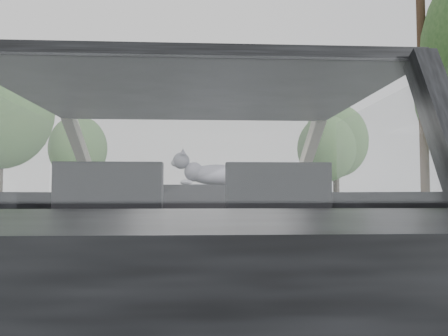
{
  "coord_description": "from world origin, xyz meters",
  "views": [
    {
      "loc": [
        0.03,
        -2.48,
        0.95
      ],
      "look_at": [
        0.19,
        0.57,
        1.12
      ],
      "focal_mm": 35.0,
      "sensor_mm": 36.0,
      "label": 1
    }
  ],
  "objects": [
    {
      "name": "subject_car",
      "position": [
        0.0,
        0.0,
        0.72
      ],
      "size": [
        1.8,
        4.0,
        1.45
      ],
      "primitive_type": "cube",
      "color": "black",
      "rests_on": "ground"
    },
    {
      "name": "dashboard",
      "position": [
        0.0,
        0.62,
        0.85
      ],
      "size": [
        1.58,
        0.45,
        0.3
      ],
      "primitive_type": "cube",
      "color": "black",
      "rests_on": "subject_car"
    },
    {
      "name": "driver_seat",
      "position": [
        -0.4,
        -0.29,
        0.88
      ],
      "size": [
        0.5,
        0.72,
        0.42
      ],
      "primitive_type": "cube",
      "color": "black",
      "rests_on": "subject_car"
    },
    {
      "name": "passenger_seat",
      "position": [
        0.4,
        -0.29,
        0.88
      ],
      "size": [
        0.5,
        0.72,
        0.42
      ],
      "primitive_type": "cube",
      "color": "black",
      "rests_on": "subject_car"
    },
    {
      "name": "steering_wheel",
      "position": [
        -0.4,
        0.33,
        0.92
      ],
      "size": [
        0.36,
        0.36,
        0.04
      ],
      "primitive_type": "torus",
      "color": "black",
      "rests_on": "dashboard"
    },
    {
      "name": "cat",
      "position": [
        0.15,
        0.63,
        1.08
      ],
      "size": [
        0.58,
        0.21,
        0.26
      ],
      "primitive_type": "ellipsoid",
      "rotation": [
        0.0,
        0.0,
        0.05
      ],
      "color": "gray",
      "rests_on": "dashboard"
    },
    {
      "name": "guardrail",
      "position": [
        4.3,
        10.0,
        0.58
      ],
      "size": [
        0.05,
        90.0,
        0.32
      ],
      "primitive_type": "cube",
      "color": "gray",
      "rests_on": "ground"
    },
    {
      "name": "other_car",
      "position": [
        0.25,
        25.06,
        0.75
      ],
      "size": [
        2.2,
        4.69,
        1.49
      ],
      "primitive_type": "imported",
      "rotation": [
        0.0,
        0.0,
        0.09
      ],
      "color": "#A9AFC0",
      "rests_on": "ground"
    },
    {
      "name": "highway_sign",
      "position": [
        6.42,
        22.59,
        1.13
      ],
      "size": [
        0.09,
        0.91,
        2.27
      ],
      "primitive_type": "cube",
      "rotation": [
        0.0,
        0.0,
        0.0
      ],
      "color": "#0D5F26",
      "rests_on": "ground"
    },
    {
      "name": "utility_pole",
      "position": [
        6.98,
        10.68,
        4.18
      ],
      "size": [
        0.31,
        0.31,
        8.35
      ],
      "primitive_type": "cylinder",
      "rotation": [
        0.0,
        0.0,
        -0.13
      ],
      "color": "#4A3123",
      "rests_on": "ground"
    },
    {
      "name": "tree_2",
      "position": [
        9.22,
        28.89,
        3.22
      ],
      "size": [
        5.3,
        5.3,
        6.44
      ],
      "primitive_type": null,
      "rotation": [
        0.0,
        0.0,
        0.29
      ],
      "color": "#284922",
      "rests_on": "ground"
    },
    {
      "name": "tree_3",
      "position": [
        11.53,
        34.01,
        4.14
      ],
      "size": [
        7.25,
        7.25,
        8.29
      ],
      "primitive_type": null,
      "rotation": [
        0.0,
        0.0,
        0.43
      ],
      "color": "#284922",
      "rests_on": "ground"
    },
    {
      "name": "tree_6",
      "position": [
        -9.9,
        33.24,
        3.5
      ],
      "size": [
        5.03,
        5.03,
        7.0
      ],
      "primitive_type": null,
      "rotation": [
        0.0,
        0.0,
        0.09
      ],
      "color": "#284922",
      "rests_on": "ground"
    }
  ]
}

